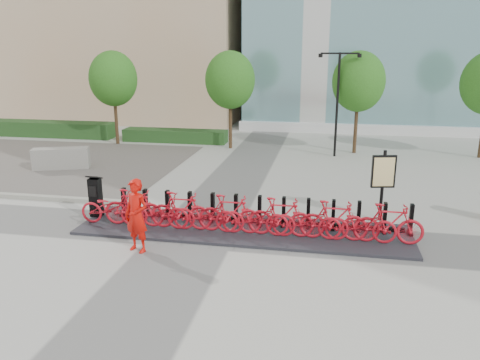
% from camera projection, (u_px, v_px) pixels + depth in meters
% --- Properties ---
extents(ground, '(120.00, 120.00, 0.00)m').
position_uv_depth(ground, '(197.00, 232.00, 13.59)').
color(ground, '#ABAB9F').
extents(gravel_patch, '(14.00, 14.00, 0.00)m').
position_uv_depth(gravel_patch, '(32.00, 162.00, 22.00)').
color(gravel_patch, '#48433E').
rests_on(gravel_patch, ground).
extents(hedge_a, '(10.00, 1.40, 0.90)m').
position_uv_depth(hedge_a, '(37.00, 128.00, 28.75)').
color(hedge_a, '#1E4521').
rests_on(hedge_a, ground).
extents(hedge_b, '(6.00, 1.20, 0.70)m').
position_uv_depth(hedge_b, '(175.00, 136.00, 26.88)').
color(hedge_b, '#1E4521').
rests_on(hedge_b, ground).
extents(tree_0, '(2.60, 2.60, 5.10)m').
position_uv_depth(tree_0, '(113.00, 79.00, 25.42)').
color(tree_0, black).
rests_on(tree_0, ground).
extents(tree_1, '(2.60, 2.60, 5.10)m').
position_uv_depth(tree_1, '(230.00, 80.00, 24.26)').
color(tree_1, black).
rests_on(tree_1, ground).
extents(tree_2, '(2.60, 2.60, 5.10)m').
position_uv_depth(tree_2, '(359.00, 82.00, 23.10)').
color(tree_2, black).
rests_on(tree_2, ground).
extents(streetlamp, '(2.00, 0.20, 5.00)m').
position_uv_depth(streetlamp, '(338.00, 92.00, 22.45)').
color(streetlamp, black).
rests_on(streetlamp, ground).
extents(dock_pad, '(9.60, 2.40, 0.08)m').
position_uv_depth(dock_pad, '(242.00, 230.00, 13.63)').
color(dock_pad, '#28282F').
rests_on(dock_pad, ground).
extents(dock_rail_posts, '(8.74, 0.50, 0.85)m').
position_uv_depth(dock_rail_posts, '(259.00, 210.00, 13.88)').
color(dock_rail_posts, black).
rests_on(dock_rail_posts, dock_pad).
extents(bike_0, '(1.90, 0.66, 1.00)m').
position_uv_depth(bike_0, '(111.00, 208.00, 13.85)').
color(bike_0, red).
rests_on(bike_0, dock_pad).
extents(bike_1, '(1.84, 0.52, 1.11)m').
position_uv_depth(bike_1, '(134.00, 208.00, 13.71)').
color(bike_1, red).
rests_on(bike_1, dock_pad).
extents(bike_2, '(1.90, 0.66, 1.00)m').
position_uv_depth(bike_2, '(157.00, 211.00, 13.59)').
color(bike_2, red).
rests_on(bike_2, dock_pad).
extents(bike_3, '(1.84, 0.52, 1.11)m').
position_uv_depth(bike_3, '(181.00, 211.00, 13.45)').
color(bike_3, red).
rests_on(bike_3, dock_pad).
extents(bike_4, '(1.90, 0.66, 1.00)m').
position_uv_depth(bike_4, '(205.00, 214.00, 13.33)').
color(bike_4, red).
rests_on(bike_4, dock_pad).
extents(bike_5, '(1.84, 0.52, 1.11)m').
position_uv_depth(bike_5, '(230.00, 214.00, 13.19)').
color(bike_5, red).
rests_on(bike_5, dock_pad).
extents(bike_6, '(1.90, 0.66, 1.00)m').
position_uv_depth(bike_6, '(255.00, 217.00, 13.08)').
color(bike_6, red).
rests_on(bike_6, dock_pad).
extents(bike_7, '(1.84, 0.52, 1.11)m').
position_uv_depth(bike_7, '(281.00, 217.00, 12.94)').
color(bike_7, red).
rests_on(bike_7, dock_pad).
extents(bike_8, '(1.90, 0.66, 1.00)m').
position_uv_depth(bike_8, '(307.00, 221.00, 12.82)').
color(bike_8, red).
rests_on(bike_8, dock_pad).
extents(bike_9, '(1.84, 0.52, 1.11)m').
position_uv_depth(bike_9, '(334.00, 220.00, 12.68)').
color(bike_9, red).
rests_on(bike_9, dock_pad).
extents(bike_10, '(1.90, 0.66, 1.00)m').
position_uv_depth(bike_10, '(361.00, 224.00, 12.56)').
color(bike_10, red).
rests_on(bike_10, dock_pad).
extents(bike_11, '(1.84, 0.52, 1.11)m').
position_uv_depth(bike_11, '(389.00, 224.00, 12.42)').
color(bike_11, red).
rests_on(bike_11, dock_pad).
extents(kiosk, '(0.41, 0.35, 1.33)m').
position_uv_depth(kiosk, '(96.00, 196.00, 14.49)').
color(kiosk, black).
rests_on(kiosk, dock_pad).
extents(worker_red, '(0.82, 0.68, 1.94)m').
position_uv_depth(worker_red, '(136.00, 216.00, 12.04)').
color(worker_red, red).
rests_on(worker_red, ground).
extents(jersey_barrier, '(2.47, 1.47, 0.92)m').
position_uv_depth(jersey_barrier, '(61.00, 158.00, 20.72)').
color(jersey_barrier, gray).
rests_on(jersey_barrier, ground).
extents(map_sign, '(0.73, 0.26, 2.21)m').
position_uv_depth(map_sign, '(383.00, 175.00, 14.12)').
color(map_sign, black).
rests_on(map_sign, ground).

